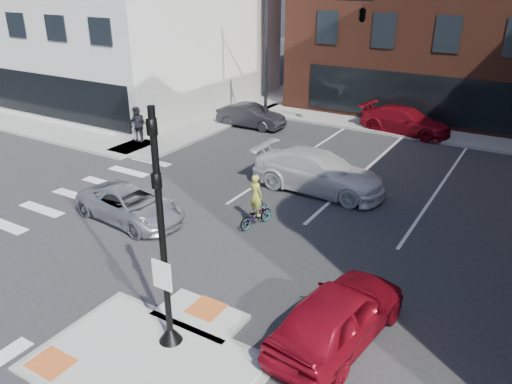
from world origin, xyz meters
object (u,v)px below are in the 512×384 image
Objects in this scene: cyclist at (256,209)px; pedestrian_b at (138,126)px; white_pickup at (319,172)px; bg_car_red at (405,121)px; pedestrian_a at (138,124)px; silver_suv at (131,205)px; bg_car_dark at (251,116)px; red_sedan at (338,315)px.

cyclist is 11.64m from pedestrian_b.
cyclist is at bearing -48.74° from pedestrian_b.
cyclist is at bearing 173.22° from white_pickup.
bg_car_red is 2.56× the size of cyclist.
pedestrian_b is (-0.00, 0.00, -0.08)m from pedestrian_a.
pedestrian_a is at bearing 47.57° from silver_suv.
bg_car_dark is at bearing 62.11° from pedestrian_a.
bg_car_red is at bearing -71.48° from red_sedan.
bg_car_red is at bearing -3.75° from white_pickup.
silver_suv is at bearing -169.40° from bg_car_dark.
pedestrian_b is (-11.85, -9.50, 0.27)m from bg_car_red.
pedestrian_b is (-10.50, 5.00, 0.34)m from cyclist.
pedestrian_b is (-15.51, 9.31, 0.24)m from red_sedan.
pedestrian_b reaches higher than silver_suv.
white_pickup is 10.11m from bg_car_dark.
bg_car_dark is 9.06m from bg_car_red.
white_pickup is at bearing -132.95° from bg_car_dark.
bg_car_red is 14.56m from cyclist.
bg_car_dark is at bearing 120.75° from bg_car_red.
pedestrian_a reaches higher than bg_car_red.
bg_car_red is 15.19m from pedestrian_b.
white_pickup is 11.08m from pedestrian_a.
pedestrian_a reaches higher than red_sedan.
pedestrian_a reaches higher than bg_car_dark.
bg_car_red is (-3.66, 18.81, -0.03)m from red_sedan.
pedestrian_b reaches higher than bg_car_red.
red_sedan is 19.16m from bg_car_red.
white_pickup is 2.85× the size of cyclist.
cyclist reaches higher than red_sedan.
bg_car_red reaches higher than bg_car_dark.
bg_car_dark is 6.93m from pedestrian_b.
red_sedan is 2.27× the size of cyclist.
cyclist is (4.27, 2.00, 0.06)m from silver_suv.
white_pickup is (4.82, 6.25, 0.21)m from silver_suv.
red_sedan is 2.63× the size of pedestrian_b.
cyclist is 1.06× the size of pedestrian_a.
silver_suv is at bearing 169.03° from bg_car_red.
bg_car_dark is 2.38× the size of pedestrian_b.
pedestrian_a reaches higher than silver_suv.
red_sedan is 6.61m from cyclist.
silver_suv is 17.43m from bg_car_red.
white_pickup is (-4.45, 8.55, 0.05)m from red_sedan.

